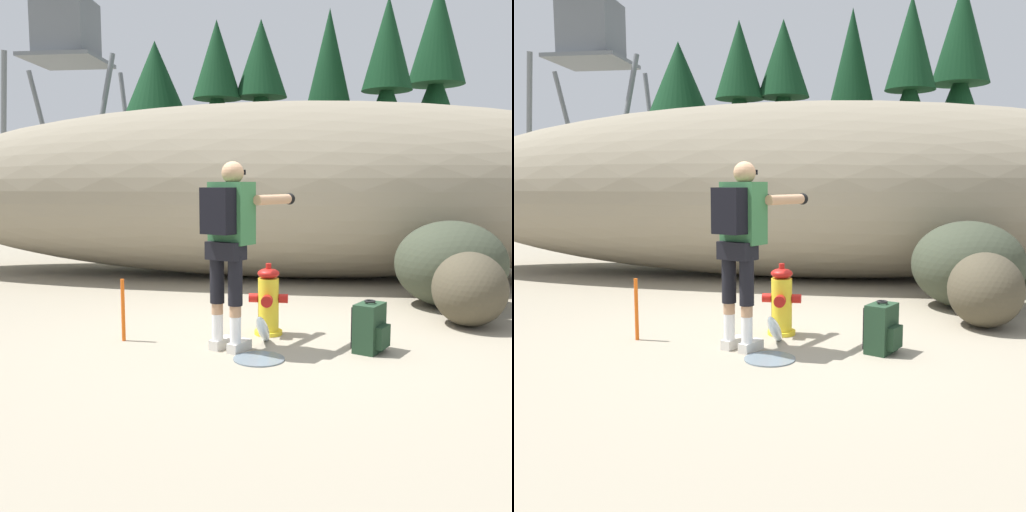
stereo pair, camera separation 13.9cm
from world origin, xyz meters
TOP-DOWN VIEW (x-y plane):
  - ground_plane at (0.00, 0.00)m, footprint 56.00×56.00m
  - dirt_embankment at (0.00, 3.83)m, footprint 13.07×3.20m
  - fire_hydrant at (-0.01, 0.16)m, footprint 0.39×0.33m
  - hydrant_water_jet at (-0.01, -0.42)m, footprint 0.44×0.94m
  - utility_worker at (-0.29, -0.40)m, footprint 0.79×1.04m
  - spare_backpack at (0.95, -0.34)m, footprint 0.36×0.36m
  - boulder_large at (2.07, 1.72)m, footprint 1.57×1.52m
  - boulder_mid at (2.07, 0.77)m, footprint 0.85×1.00m
  - pine_tree_far_left at (-4.28, 10.95)m, footprint 2.85×2.85m
  - pine_tree_left at (-2.18, 9.21)m, footprint 1.91×1.91m
  - pine_tree_center at (-1.09, 9.46)m, footprint 2.04×2.04m
  - pine_tree_right at (0.63, 10.76)m, footprint 1.87×1.87m
  - pine_tree_far_right at (2.15, 10.48)m, footprint 2.06×2.06m
  - pine_tree_ridge_end at (3.60, 11.60)m, footprint 2.46×2.46m
  - watchtower at (-7.59, 12.57)m, footprint 3.97×3.97m
  - survey_stake at (-1.37, -0.24)m, footprint 0.04×0.04m

SIDE VIEW (x-z plane):
  - ground_plane at x=0.00m, z-range -0.04..0.00m
  - hydrant_water_jet at x=-0.01m, z-range -0.10..0.37m
  - spare_backpack at x=0.95m, z-range -0.02..0.45m
  - survey_stake at x=-1.37m, z-range 0.00..0.60m
  - fire_hydrant at x=-0.01m, z-range -0.03..0.69m
  - boulder_mid at x=2.07m, z-range 0.00..0.79m
  - boulder_large at x=2.07m, z-range 0.00..1.06m
  - utility_worker at x=-0.29m, z-range 0.23..1.92m
  - dirt_embankment at x=0.00m, z-range 0.00..2.78m
  - pine_tree_far_left at x=-4.28m, z-range 0.22..5.73m
  - pine_tree_right at x=0.63m, z-range 0.07..6.24m
  - pine_tree_left at x=-2.18m, z-range 0.50..6.05m
  - pine_tree_center at x=-1.09m, z-range 0.54..6.13m
  - pine_tree_far_right at x=2.15m, z-range 0.35..6.70m
  - pine_tree_ridge_end at x=3.60m, z-range 0.25..7.30m
  - watchtower at x=-7.59m, z-range 2.05..10.35m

